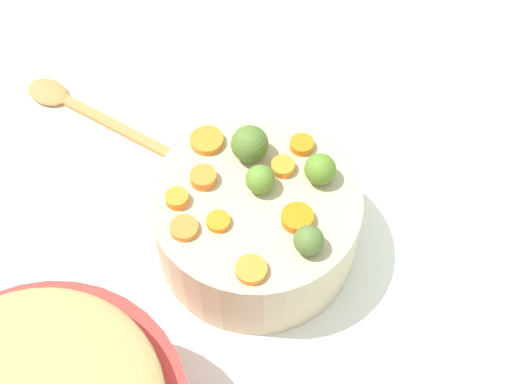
{
  "coord_description": "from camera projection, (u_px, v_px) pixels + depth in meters",
  "views": [
    {
      "loc": [
        -0.3,
        0.33,
        0.76
      ],
      "look_at": [
        -0.02,
        0.01,
        0.13
      ],
      "focal_mm": 50.86,
      "sensor_mm": 36.0,
      "label": 1
    }
  ],
  "objects": [
    {
      "name": "carrot_slice_4",
      "position": [
        218.0,
        221.0,
        0.75
      ],
      "size": [
        0.03,
        0.03,
        0.01
      ],
      "primitive_type": "cylinder",
      "rotation": [
        0.0,
        0.0,
        0.08
      ],
      "color": "orange",
      "rests_on": "serving_bowl_carrots"
    },
    {
      "name": "carrot_slice_5",
      "position": [
        207.0,
        141.0,
        0.81
      ],
      "size": [
        0.05,
        0.05,
        0.01
      ],
      "primitive_type": "cylinder",
      "rotation": [
        0.0,
        0.0,
        2.83
      ],
      "color": "orange",
      "rests_on": "serving_bowl_carrots"
    },
    {
      "name": "tabletop",
      "position": [
        250.0,
        232.0,
        0.87
      ],
      "size": [
        2.4,
        2.4,
        0.02
      ],
      "primitive_type": "cube",
      "color": "silver",
      "rests_on": "ground"
    },
    {
      "name": "carrot_slice_1",
      "position": [
        302.0,
        145.0,
        0.8
      ],
      "size": [
        0.03,
        0.03,
        0.01
      ],
      "primitive_type": "cylinder",
      "rotation": [
        0.0,
        0.0,
        6.13
      ],
      "color": "orange",
      "rests_on": "serving_bowl_carrots"
    },
    {
      "name": "brussels_sprout_3",
      "position": [
        250.0,
        144.0,
        0.78
      ],
      "size": [
        0.04,
        0.04,
        0.04
      ],
      "primitive_type": "sphere",
      "color": "#4F6F2A",
      "rests_on": "serving_bowl_carrots"
    },
    {
      "name": "serving_bowl_carrots",
      "position": [
        256.0,
        222.0,
        0.81
      ],
      "size": [
        0.23,
        0.23,
        0.1
      ],
      "primitive_type": "cylinder",
      "color": "#C0B28C",
      "rests_on": "tabletop"
    },
    {
      "name": "brussels_sprout_1",
      "position": [
        309.0,
        240.0,
        0.72
      ],
      "size": [
        0.03,
        0.03,
        0.03
      ],
      "primitive_type": "sphere",
      "color": "#4F6C2F",
      "rests_on": "serving_bowl_carrots"
    },
    {
      "name": "carrot_slice_2",
      "position": [
        177.0,
        199.0,
        0.76
      ],
      "size": [
        0.03,
        0.03,
        0.01
      ],
      "primitive_type": "cylinder",
      "rotation": [
        0.0,
        0.0,
        2.08
      ],
      "color": "orange",
      "rests_on": "serving_bowl_carrots"
    },
    {
      "name": "carrot_slice_7",
      "position": [
        297.0,
        218.0,
        0.75
      ],
      "size": [
        0.04,
        0.04,
        0.01
      ],
      "primitive_type": "cylinder",
      "rotation": [
        0.0,
        0.0,
        1.26
      ],
      "color": "orange",
      "rests_on": "serving_bowl_carrots"
    },
    {
      "name": "carrot_slice_0",
      "position": [
        203.0,
        178.0,
        0.78
      ],
      "size": [
        0.03,
        0.03,
        0.01
      ],
      "primitive_type": "cylinder",
      "rotation": [
        0.0,
        0.0,
        4.84
      ],
      "color": "orange",
      "rests_on": "serving_bowl_carrots"
    },
    {
      "name": "brussels_sprout_0",
      "position": [
        259.0,
        181.0,
        0.76
      ],
      "size": [
        0.03,
        0.03,
        0.03
      ],
      "primitive_type": "sphere",
      "color": "#58842D",
      "rests_on": "serving_bowl_carrots"
    },
    {
      "name": "carrot_slice_3",
      "position": [
        283.0,
        167.0,
        0.79
      ],
      "size": [
        0.04,
        0.04,
        0.01
      ],
      "primitive_type": "cylinder",
      "rotation": [
        0.0,
        0.0,
        1.03
      ],
      "color": "orange",
      "rests_on": "serving_bowl_carrots"
    },
    {
      "name": "carrot_slice_8",
      "position": [
        251.0,
        270.0,
        0.72
      ],
      "size": [
        0.04,
        0.04,
        0.01
      ],
      "primitive_type": "cylinder",
      "rotation": [
        0.0,
        0.0,
        5.02
      ],
      "color": "orange",
      "rests_on": "serving_bowl_carrots"
    },
    {
      "name": "carrot_slice_6",
      "position": [
        184.0,
        228.0,
        0.74
      ],
      "size": [
        0.03,
        0.03,
        0.01
      ],
      "primitive_type": "cylinder",
      "rotation": [
        0.0,
        0.0,
        1.66
      ],
      "color": "orange",
      "rests_on": "serving_bowl_carrots"
    },
    {
      "name": "brussels_sprout_2",
      "position": [
        320.0,
        169.0,
        0.77
      ],
      "size": [
        0.03,
        0.03,
        0.03
      ],
      "primitive_type": "sphere",
      "color": "#578226",
      "rests_on": "serving_bowl_carrots"
    },
    {
      "name": "wooden_spoon",
      "position": [
        77.0,
        108.0,
        0.96
      ],
      "size": [
        0.26,
        0.07,
        0.01
      ],
      "color": "#B57E44",
      "rests_on": "tabletop"
    }
  ]
}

